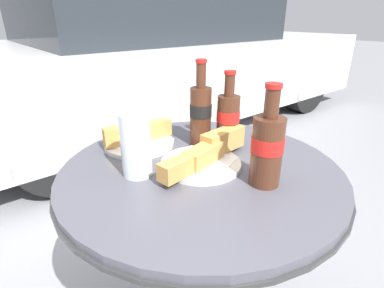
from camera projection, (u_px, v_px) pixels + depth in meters
name	position (u px, v px, depth m)	size (l,w,h in m)	color
bistro_table	(200.00, 217.00, 0.85)	(0.73, 0.73, 0.70)	#333333
cola_bottle_left	(228.00, 118.00, 0.87)	(0.07, 0.07, 0.22)	#4C2819
cola_bottle_right	(267.00, 147.00, 0.66)	(0.07, 0.07, 0.23)	#4C2819
cola_bottle_center	(201.00, 113.00, 0.87)	(0.07, 0.07, 0.25)	#4C2819
drinking_glass	(136.00, 148.00, 0.71)	(0.07, 0.07, 0.16)	#C68923
lunch_plate_near	(205.00, 156.00, 0.77)	(0.31, 0.21, 0.07)	silver
lunch_plate_far	(139.00, 138.00, 0.90)	(0.21, 0.21, 0.07)	silver
parked_car	(164.00, 60.00, 3.09)	(4.48, 1.79, 1.34)	silver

